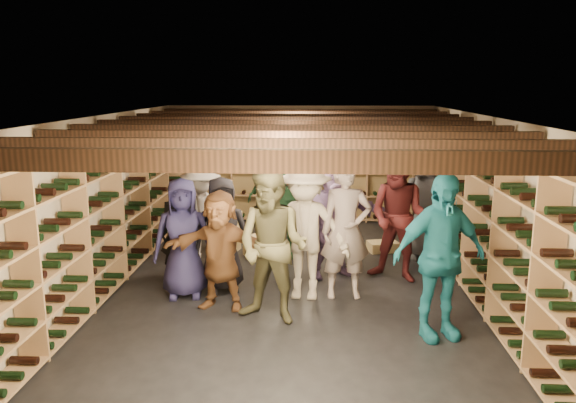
{
  "coord_description": "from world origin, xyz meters",
  "views": [
    {
      "loc": [
        0.34,
        -7.76,
        2.84
      ],
      "look_at": [
        -0.05,
        0.2,
        1.17
      ],
      "focal_mm": 35.0,
      "sensor_mm": 36.0,
      "label": 1
    }
  ],
  "objects_px": {
    "crate_stack_left": "(225,231)",
    "person_7": "(346,230)",
    "person_4": "(439,257)",
    "person_9": "(202,216)",
    "person_11": "(332,217)",
    "crate_stack_right": "(259,246)",
    "person_6": "(183,238)",
    "person_1": "(179,232)",
    "person_3": "(305,230)",
    "person_10": "(281,200)",
    "crate_loose": "(383,246)",
    "person_8": "(400,217)",
    "person_0": "(222,234)",
    "person_12": "(428,203)",
    "person_5": "(220,250)",
    "person_2": "(272,247)"
  },
  "relations": [
    {
      "from": "crate_loose",
      "to": "person_6",
      "type": "distance_m",
      "value": 3.76
    },
    {
      "from": "person_5",
      "to": "person_9",
      "type": "bearing_deg",
      "value": 119.55
    },
    {
      "from": "crate_stack_left",
      "to": "person_12",
      "type": "xyz_separation_m",
      "value": [
        3.4,
        -0.29,
        0.59
      ]
    },
    {
      "from": "person_3",
      "to": "person_11",
      "type": "height_order",
      "value": "person_3"
    },
    {
      "from": "person_11",
      "to": "person_7",
      "type": "bearing_deg",
      "value": -102.91
    },
    {
      "from": "person_6",
      "to": "person_12",
      "type": "distance_m",
      "value": 4.07
    },
    {
      "from": "crate_stack_right",
      "to": "person_7",
      "type": "relative_size",
      "value": 0.32
    },
    {
      "from": "person_9",
      "to": "person_7",
      "type": "bearing_deg",
      "value": -28.81
    },
    {
      "from": "person_5",
      "to": "crate_stack_right",
      "type": "bearing_deg",
      "value": 93.54
    },
    {
      "from": "person_6",
      "to": "person_10",
      "type": "xyz_separation_m",
      "value": [
        1.2,
        1.88,
        0.14
      ]
    },
    {
      "from": "crate_stack_left",
      "to": "person_7",
      "type": "relative_size",
      "value": 0.37
    },
    {
      "from": "person_1",
      "to": "person_11",
      "type": "xyz_separation_m",
      "value": [
        2.2,
        0.41,
        0.15
      ]
    },
    {
      "from": "crate_loose",
      "to": "person_3",
      "type": "distance_m",
      "value": 2.7
    },
    {
      "from": "crate_stack_right",
      "to": "crate_loose",
      "type": "distance_m",
      "value": 2.14
    },
    {
      "from": "person_4",
      "to": "person_7",
      "type": "xyz_separation_m",
      "value": [
        -0.98,
        1.19,
        -0.02
      ]
    },
    {
      "from": "person_6",
      "to": "person_0",
      "type": "bearing_deg",
      "value": 20.01
    },
    {
      "from": "person_4",
      "to": "person_5",
      "type": "relative_size",
      "value": 1.23
    },
    {
      "from": "crate_stack_left",
      "to": "person_9",
      "type": "height_order",
      "value": "person_9"
    },
    {
      "from": "crate_stack_right",
      "to": "person_11",
      "type": "height_order",
      "value": "person_11"
    },
    {
      "from": "person_3",
      "to": "person_8",
      "type": "bearing_deg",
      "value": 35.78
    },
    {
      "from": "person_2",
      "to": "person_8",
      "type": "bearing_deg",
      "value": 62.63
    },
    {
      "from": "crate_stack_left",
      "to": "person_9",
      "type": "relative_size",
      "value": 0.41
    },
    {
      "from": "person_3",
      "to": "crate_stack_right",
      "type": "bearing_deg",
      "value": 119.74
    },
    {
      "from": "crate_stack_left",
      "to": "person_4",
      "type": "bearing_deg",
      "value": -48.05
    },
    {
      "from": "person_0",
      "to": "person_5",
      "type": "bearing_deg",
      "value": -99.1
    },
    {
      "from": "person_6",
      "to": "person_11",
      "type": "xyz_separation_m",
      "value": [
        2.02,
        0.93,
        0.09
      ]
    },
    {
      "from": "person_1",
      "to": "person_11",
      "type": "distance_m",
      "value": 2.24
    },
    {
      "from": "person_3",
      "to": "person_9",
      "type": "height_order",
      "value": "person_3"
    },
    {
      "from": "person_3",
      "to": "person_6",
      "type": "distance_m",
      "value": 1.64
    },
    {
      "from": "person_3",
      "to": "person_10",
      "type": "distance_m",
      "value": 1.9
    },
    {
      "from": "person_7",
      "to": "person_10",
      "type": "distance_m",
      "value": 2.05
    },
    {
      "from": "person_4",
      "to": "person_12",
      "type": "height_order",
      "value": "person_4"
    },
    {
      "from": "person_6",
      "to": "person_9",
      "type": "height_order",
      "value": "person_9"
    },
    {
      "from": "crate_loose",
      "to": "person_10",
      "type": "relative_size",
      "value": 0.26
    },
    {
      "from": "person_2",
      "to": "person_10",
      "type": "bearing_deg",
      "value": 111.93
    },
    {
      "from": "person_1",
      "to": "person_8",
      "type": "relative_size",
      "value": 0.79
    },
    {
      "from": "person_6",
      "to": "person_7",
      "type": "height_order",
      "value": "person_7"
    },
    {
      "from": "person_11",
      "to": "crate_stack_right",
      "type": "bearing_deg",
      "value": 118.04
    },
    {
      "from": "person_6",
      "to": "person_12",
      "type": "xyz_separation_m",
      "value": [
        3.6,
        1.88,
        0.12
      ]
    },
    {
      "from": "crate_stack_right",
      "to": "person_12",
      "type": "bearing_deg",
      "value": 0.0
    },
    {
      "from": "person_0",
      "to": "person_5",
      "type": "distance_m",
      "value": 0.66
    },
    {
      "from": "person_4",
      "to": "person_7",
      "type": "distance_m",
      "value": 1.54
    },
    {
      "from": "crate_stack_left",
      "to": "crate_loose",
      "type": "relative_size",
      "value": 1.36
    },
    {
      "from": "person_3",
      "to": "person_10",
      "type": "bearing_deg",
      "value": 109.48
    },
    {
      "from": "person_8",
      "to": "person_1",
      "type": "bearing_deg",
      "value": -150.44
    },
    {
      "from": "person_7",
      "to": "person_11",
      "type": "xyz_separation_m",
      "value": [
        -0.16,
        0.85,
        -0.02
      ]
    },
    {
      "from": "person_1",
      "to": "crate_stack_right",
      "type": "bearing_deg",
      "value": 37.45
    },
    {
      "from": "person_0",
      "to": "person_8",
      "type": "distance_m",
      "value": 2.57
    },
    {
      "from": "crate_loose",
      "to": "person_5",
      "type": "relative_size",
      "value": 0.32
    },
    {
      "from": "person_5",
      "to": "person_8",
      "type": "xyz_separation_m",
      "value": [
        2.42,
        1.17,
        0.18
      ]
    }
  ]
}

